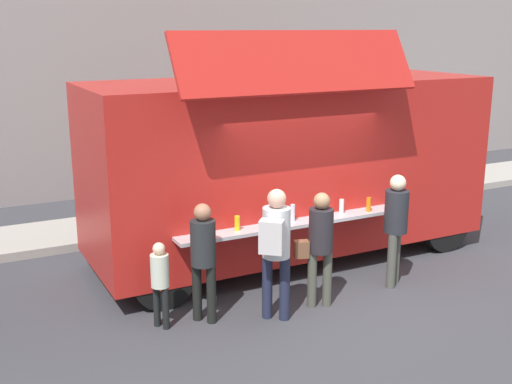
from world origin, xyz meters
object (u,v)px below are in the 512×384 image
(trash_bin, at_px, (394,177))
(child_near_queue, at_px, (160,277))
(customer_front_ordering, at_px, (320,240))
(customer_extra_browsing, at_px, (396,220))
(customer_rear_waiting, at_px, (203,252))
(food_truck_main, at_px, (290,163))
(customer_mid_with_backpack, at_px, (276,242))

(trash_bin, height_order, child_near_queue, child_near_queue)
(trash_bin, bearing_deg, customer_front_ordering, -137.92)
(customer_extra_browsing, bearing_deg, trash_bin, -75.33)
(customer_rear_waiting, relative_size, child_near_queue, 1.40)
(food_truck_main, distance_m, trash_bin, 4.82)
(child_near_queue, bearing_deg, customer_mid_with_backpack, -47.94)
(food_truck_main, bearing_deg, customer_rear_waiting, -143.82)
(food_truck_main, distance_m, customer_rear_waiting, 2.80)
(customer_extra_browsing, bearing_deg, customer_rear_waiting, 50.58)
(customer_rear_waiting, xyz_separation_m, customer_extra_browsing, (2.97, -0.15, 0.05))
(customer_front_ordering, bearing_deg, trash_bin, -30.57)
(food_truck_main, relative_size, customer_mid_with_backpack, 3.67)
(customer_mid_with_backpack, bearing_deg, food_truck_main, 6.99)
(customer_front_ordering, height_order, customer_extra_browsing, customer_extra_browsing)
(trash_bin, height_order, customer_front_ordering, customer_front_ordering)
(customer_front_ordering, distance_m, customer_extra_browsing, 1.40)
(child_near_queue, bearing_deg, customer_extra_browsing, -33.33)
(food_truck_main, distance_m, customer_extra_browsing, 2.02)
(customer_extra_browsing, bearing_deg, food_truck_main, -12.69)
(customer_front_ordering, relative_size, customer_rear_waiting, 1.01)
(food_truck_main, distance_m, customer_front_ordering, 2.09)
(trash_bin, relative_size, customer_front_ordering, 0.56)
(trash_bin, bearing_deg, customer_mid_with_backpack, -141.34)
(child_near_queue, bearing_deg, food_truck_main, -0.34)
(food_truck_main, relative_size, child_near_queue, 5.65)
(customer_mid_with_backpack, relative_size, customer_rear_waiting, 1.10)
(food_truck_main, xyz_separation_m, customer_mid_with_backpack, (-1.34, -2.00, -0.53))
(trash_bin, distance_m, child_near_queue, 7.83)
(customer_rear_waiting, height_order, child_near_queue, customer_rear_waiting)
(customer_mid_with_backpack, height_order, customer_extra_browsing, customer_mid_with_backpack)
(customer_front_ordering, distance_m, child_near_queue, 2.18)
(customer_front_ordering, relative_size, child_near_queue, 1.41)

